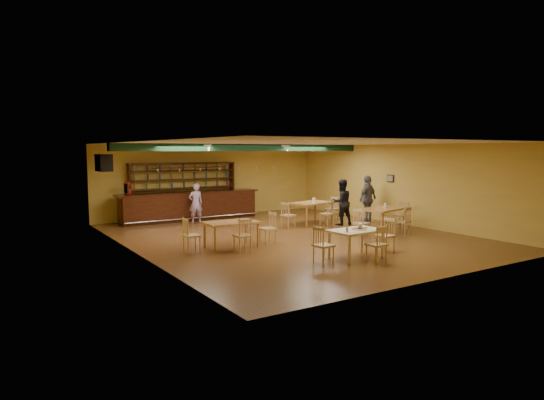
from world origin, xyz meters
TOP-DOWN VIEW (x-y plane):
  - floor at (0.00, 0.00)m, footprint 12.00×12.00m
  - ceiling_beam at (0.00, 2.80)m, footprint 10.00×0.30m
  - track_rail_left at (-1.80, 3.40)m, footprint 0.05×2.50m
  - track_rail_right at (1.40, 3.40)m, footprint 0.05×2.50m
  - ac_unit at (-4.80, 4.20)m, footprint 0.34×0.70m
  - picture_left at (-4.97, 1.00)m, footprint 0.04×0.34m
  - picture_right at (4.97, 0.50)m, footprint 0.04×0.34m
  - bar_counter at (-1.33, 5.15)m, footprint 5.79×0.85m
  - back_bar_hutch at (-1.33, 5.78)m, footprint 4.48×0.40m
  - poinsettia at (-3.78, 5.15)m, footprint 0.37×0.37m
  - dining_table_b at (2.15, 1.78)m, footprint 1.84×1.34m
  - dining_table_c at (-2.46, -0.56)m, footprint 1.52×0.95m
  - dining_table_d at (3.04, -1.04)m, footprint 1.86×1.37m
  - near_table at (-0.33, -3.45)m, footprint 1.43×0.98m
  - pizza_tray at (-0.24, -3.45)m, footprint 0.46×0.46m
  - parmesan_shaker at (-0.77, -3.59)m, footprint 0.08×0.08m
  - napkin_stack at (0.01, -3.25)m, footprint 0.23×0.20m
  - pizza_server at (-0.09, -3.40)m, footprint 0.32×0.10m
  - side_plate at (0.20, -3.64)m, footprint 0.24×0.24m
  - patron_bar at (-1.44, 4.33)m, footprint 0.59×0.42m
  - patron_right_a at (2.95, 0.98)m, footprint 0.91×0.76m
  - patron_right_b at (4.24, 0.96)m, footprint 1.14×0.71m

SIDE VIEW (x-z plane):
  - floor at x=0.00m, z-range 0.00..0.00m
  - near_table at x=-0.33m, z-range 0.00..0.73m
  - dining_table_c at x=-2.46m, z-range 0.00..0.75m
  - dining_table_b at x=2.15m, z-range 0.00..0.83m
  - dining_table_d at x=3.04m, z-range 0.00..0.83m
  - bar_counter at x=-1.33m, z-range 0.00..1.13m
  - side_plate at x=0.20m, z-range 0.73..0.75m
  - pizza_tray at x=-0.24m, z-range 0.73..0.75m
  - napkin_stack at x=0.01m, z-range 0.73..0.76m
  - pizza_server at x=-0.09m, z-range 0.75..0.75m
  - patron_bar at x=-1.44m, z-range 0.00..1.52m
  - parmesan_shaker at x=-0.77m, z-range 0.73..0.84m
  - patron_right_a at x=2.95m, z-range 0.00..1.70m
  - patron_right_b at x=4.24m, z-range 0.00..1.82m
  - back_bar_hutch at x=-1.33m, z-range 0.00..2.28m
  - poinsettia at x=-3.78m, z-range 1.13..1.65m
  - picture_left at x=-4.97m, z-range 1.56..1.84m
  - picture_right at x=4.97m, z-range 1.56..1.84m
  - ac_unit at x=-4.80m, z-range 2.11..2.59m
  - ceiling_beam at x=0.00m, z-range 2.75..3.00m
  - track_rail_left at x=-1.80m, z-range 2.92..2.96m
  - track_rail_right at x=1.40m, z-range 2.92..2.96m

